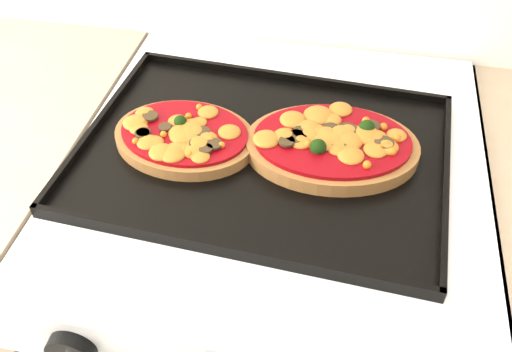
% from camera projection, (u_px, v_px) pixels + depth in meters
% --- Properties ---
extents(stove, '(0.60, 0.60, 0.91)m').
position_uv_depth(stove, '(273.00, 320.00, 1.14)').
color(stove, silver).
rests_on(stove, floor).
extents(knob_left, '(0.06, 0.02, 0.06)m').
position_uv_depth(knob_left, '(71.00, 351.00, 0.66)').
color(knob_left, black).
rests_on(knob_left, control_panel).
extents(baking_tray, '(0.53, 0.41, 0.02)m').
position_uv_depth(baking_tray, '(263.00, 151.00, 0.81)').
color(baking_tray, black).
rests_on(baking_tray, stove).
extents(pizza_left, '(0.22, 0.17, 0.03)m').
position_uv_depth(pizza_left, '(185.00, 135.00, 0.81)').
color(pizza_left, '#925B32').
rests_on(pizza_left, baking_tray).
extents(pizza_right, '(0.26, 0.20, 0.04)m').
position_uv_depth(pizza_right, '(332.00, 144.00, 0.79)').
color(pizza_right, '#925B32').
rests_on(pizza_right, baking_tray).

